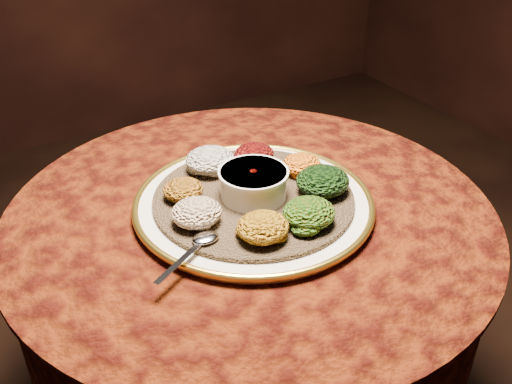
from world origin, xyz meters
TOP-DOWN VIEW (x-y plane):
  - table at (0.00, 0.00)m, footprint 0.96×0.96m
  - platter at (0.00, -0.01)m, footprint 0.47×0.47m
  - injera at (0.00, -0.01)m, footprint 0.40×0.40m
  - stew_bowl at (0.00, -0.01)m, footprint 0.13×0.13m
  - spoon at (-0.15, -0.10)m, footprint 0.15×0.09m
  - portion_ayib at (-0.02, 0.13)m, footprint 0.10×0.10m
  - portion_kitfo at (0.07, 0.11)m, footprint 0.08×0.08m
  - portion_tikil at (0.14, 0.02)m, footprint 0.08×0.08m
  - portion_gomen at (0.13, -0.06)m, footprint 0.11×0.10m
  - portion_mixveg at (0.04, -0.14)m, footprint 0.10×0.09m
  - portion_kik at (-0.05, -0.13)m, footprint 0.09×0.09m
  - portion_timatim at (-0.13, -0.03)m, footprint 0.09×0.09m
  - portion_shiro at (-0.12, 0.06)m, footprint 0.08×0.07m

SIDE VIEW (x-z plane):
  - table at x=0.00m, z-range 0.19..0.92m
  - platter at x=0.00m, z-range 0.73..0.76m
  - injera at x=0.00m, z-range 0.75..0.76m
  - spoon at x=-0.15m, z-range 0.76..0.77m
  - portion_shiro at x=-0.12m, z-range 0.76..0.80m
  - portion_tikil at x=0.14m, z-range 0.76..0.80m
  - portion_kitfo at x=0.07m, z-range 0.76..0.80m
  - portion_timatim at x=-0.13m, z-range 0.76..0.81m
  - portion_kik at x=-0.05m, z-range 0.76..0.81m
  - portion_mixveg at x=0.04m, z-range 0.76..0.81m
  - portion_ayib at x=-0.02m, z-range 0.76..0.81m
  - portion_gomen at x=0.13m, z-range 0.76..0.81m
  - stew_bowl at x=0.00m, z-range 0.77..0.82m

